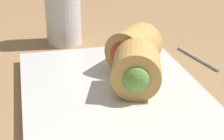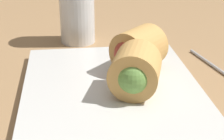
% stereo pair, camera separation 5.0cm
% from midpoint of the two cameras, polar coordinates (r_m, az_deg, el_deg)
% --- Properties ---
extents(table_surface, '(1.80, 1.40, 0.02)m').
position_cam_midpoint_polar(table_surface, '(0.52, 5.70, -4.55)').
color(table_surface, '#A87F54').
rests_on(table_surface, ground).
extents(serving_plate, '(0.30, 0.23, 0.01)m').
position_cam_midpoint_polar(serving_plate, '(0.50, 2.88, -3.44)').
color(serving_plate, silver).
rests_on(serving_plate, table_surface).
extents(roll_front_left, '(0.08, 0.08, 0.06)m').
position_cam_midpoint_polar(roll_front_left, '(0.47, 6.68, -0.31)').
color(roll_front_left, '#DBA356').
rests_on(roll_front_left, serving_plate).
extents(roll_front_right, '(0.09, 0.09, 0.06)m').
position_cam_midpoint_polar(roll_front_right, '(0.54, 6.52, 2.99)').
color(roll_front_right, '#DBA356').
rests_on(roll_front_right, serving_plate).
extents(drinking_glass, '(0.06, 0.06, 0.13)m').
position_cam_midpoint_polar(drinking_glass, '(0.68, -3.27, 9.52)').
color(drinking_glass, silver).
rests_on(drinking_glass, table_surface).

